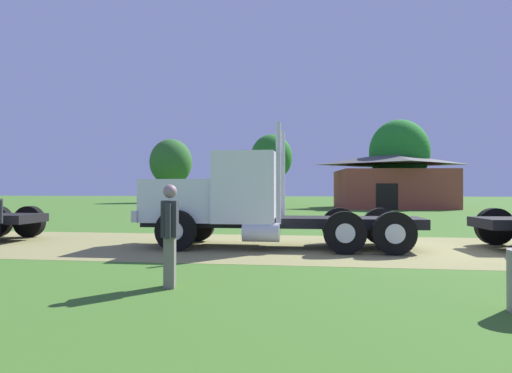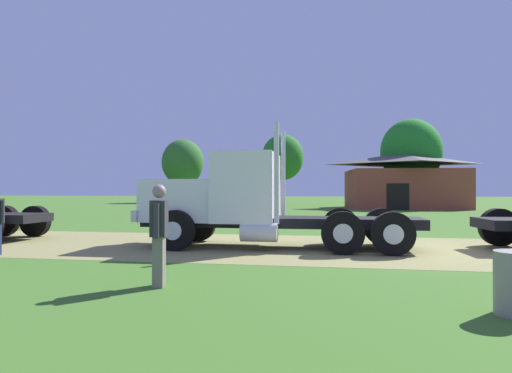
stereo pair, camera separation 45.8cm
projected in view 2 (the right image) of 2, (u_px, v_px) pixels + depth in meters
The scene contains 8 objects.
ground_plane at pixel (413, 250), 12.49m from camera, with size 200.00×200.00×0.00m, color #3F6B24.
dirt_track at pixel (413, 250), 12.49m from camera, with size 120.00×6.57×0.01m, color olive.
truck_foreground_white at pixel (241, 202), 13.15m from camera, with size 8.15×2.72×3.53m.
visitor_standing_near at pixel (159, 231), 7.76m from camera, with size 0.33×0.58×1.78m.
shed_building at pixel (403, 182), 40.36m from camera, with size 10.84×9.08×5.02m.
tree_left at pixel (183, 162), 58.45m from camera, with size 5.49×5.49×8.29m.
tree_mid at pixel (283, 157), 53.94m from camera, with size 5.05×5.05×8.39m.
tree_right at pixel (411, 152), 41.63m from camera, with size 5.59×5.59×8.31m.
Camera 2 is at (-2.18, -13.08, 1.69)m, focal length 31.29 mm.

